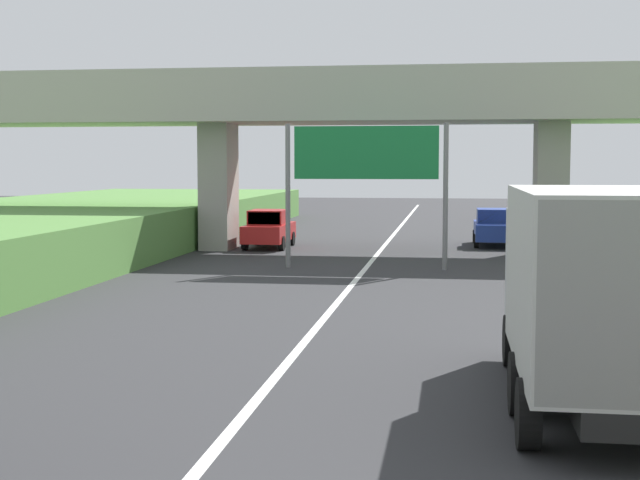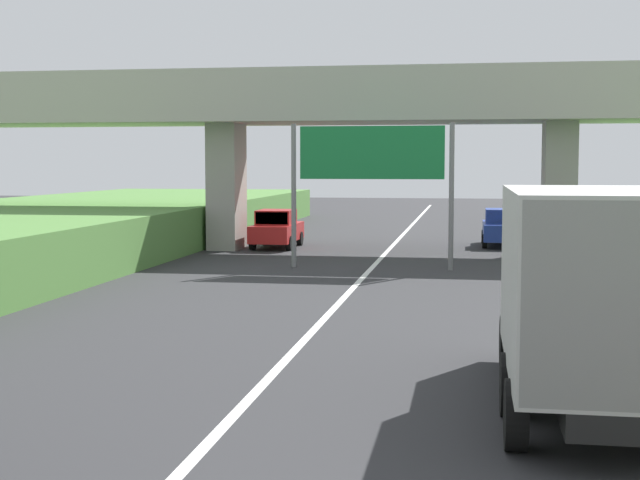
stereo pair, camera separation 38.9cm
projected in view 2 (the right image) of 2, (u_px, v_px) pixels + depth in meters
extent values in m
cube|color=white|center=(367.00, 273.00, 31.46)|extent=(0.20, 103.92, 0.01)
cube|color=#ADA89E|center=(388.00, 110.00, 38.80)|extent=(40.00, 4.80, 1.10)
cube|color=#ADA89E|center=(384.00, 79.00, 36.53)|extent=(40.00, 0.36, 1.10)
cube|color=#ADA89E|center=(393.00, 88.00, 40.89)|extent=(40.00, 0.36, 1.10)
cube|color=#9F9A91|center=(227.00, 187.00, 40.25)|extent=(1.30, 2.20, 5.54)
cube|color=#9F9A91|center=(559.00, 188.00, 37.92)|extent=(1.30, 2.20, 5.54)
cylinder|color=slate|center=(294.00, 196.00, 33.08)|extent=(0.18, 0.18, 5.24)
cylinder|color=slate|center=(451.00, 197.00, 32.16)|extent=(0.18, 0.18, 5.24)
cube|color=#167238|center=(372.00, 153.00, 32.49)|extent=(5.20, 0.12, 1.90)
cube|color=white|center=(372.00, 153.00, 32.47)|extent=(4.89, 0.01, 1.67)
cylinder|color=slate|center=(605.00, 257.00, 26.29)|extent=(0.08, 0.08, 2.20)
cube|color=white|center=(606.00, 231.00, 26.21)|extent=(0.60, 0.03, 0.76)
cube|color=black|center=(606.00, 231.00, 26.20)|extent=(0.50, 0.01, 0.12)
cube|color=black|center=(578.00, 364.00, 14.30)|extent=(1.10, 7.30, 0.36)
cube|color=#B2B5B7|center=(563.00, 268.00, 16.75)|extent=(2.10, 2.10, 2.10)
cube|color=#2D3842|center=(558.00, 247.00, 17.73)|extent=(1.89, 0.06, 0.90)
cube|color=#B7B7B2|center=(588.00, 279.00, 13.14)|extent=(2.30, 5.20, 2.60)
cube|color=gray|center=(617.00, 307.00, 10.61)|extent=(2.21, 0.04, 2.50)
cylinder|color=black|center=(508.00, 341.00, 17.03)|extent=(0.30, 0.96, 0.96)
cylinder|color=black|center=(615.00, 345.00, 16.71)|extent=(0.30, 0.96, 0.96)
cylinder|color=black|center=(516.00, 415.00, 12.05)|extent=(0.30, 0.96, 0.96)
cylinder|color=black|center=(510.00, 384.00, 13.71)|extent=(0.30, 0.96, 0.96)
cube|color=red|center=(277.00, 232.00, 40.95)|extent=(1.76, 4.10, 0.76)
cube|color=red|center=(276.00, 217.00, 40.74)|extent=(1.56, 1.90, 0.64)
cube|color=#2D3842|center=(272.00, 218.00, 39.84)|extent=(1.44, 0.06, 0.54)
cylinder|color=black|center=(265.00, 238.00, 42.36)|extent=(0.22, 0.64, 0.64)
cylinder|color=black|center=(300.00, 239.00, 42.10)|extent=(0.22, 0.64, 0.64)
cylinder|color=black|center=(253.00, 243.00, 39.86)|extent=(0.22, 0.64, 0.64)
cylinder|color=black|center=(289.00, 243.00, 39.60)|extent=(0.22, 0.64, 0.64)
cube|color=#233D9E|center=(502.00, 231.00, 41.78)|extent=(1.76, 4.10, 0.76)
cube|color=#233D9E|center=(503.00, 216.00, 41.57)|extent=(1.56, 1.90, 0.64)
cube|color=#2D3842|center=(504.00, 217.00, 40.67)|extent=(1.44, 0.06, 0.54)
cylinder|color=black|center=(484.00, 237.00, 43.19)|extent=(0.22, 0.64, 0.64)
cylinder|color=black|center=(519.00, 237.00, 42.93)|extent=(0.22, 0.64, 0.64)
cylinder|color=black|center=(485.00, 241.00, 40.69)|extent=(0.22, 0.64, 0.64)
cylinder|color=black|center=(522.00, 242.00, 40.43)|extent=(0.22, 0.64, 0.64)
cylinder|color=orange|center=(623.00, 334.00, 17.86)|extent=(0.56, 0.56, 0.90)
cylinder|color=white|center=(623.00, 331.00, 17.85)|extent=(0.57, 0.57, 0.12)
cylinder|color=orange|center=(592.00, 297.00, 22.83)|extent=(0.56, 0.56, 0.90)
cylinder|color=white|center=(592.00, 294.00, 22.83)|extent=(0.57, 0.57, 0.12)
cylinder|color=orange|center=(570.00, 273.00, 27.82)|extent=(0.56, 0.56, 0.90)
cylinder|color=white|center=(570.00, 271.00, 27.81)|extent=(0.57, 0.57, 0.12)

